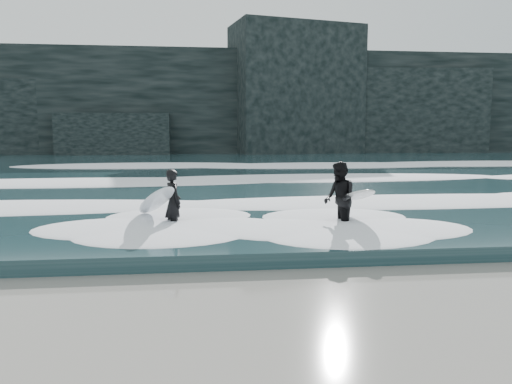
% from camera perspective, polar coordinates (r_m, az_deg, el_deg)
% --- Properties ---
extents(ground, '(120.00, 120.00, 0.00)m').
position_cam_1_polar(ground, '(5.81, -1.13, -17.24)').
color(ground, olive).
rests_on(ground, ground).
extents(sea, '(90.00, 52.00, 0.30)m').
position_cam_1_polar(sea, '(34.35, -5.81, 3.18)').
color(sea, '#1E393E').
rests_on(sea, ground).
extents(headland, '(70.00, 9.00, 10.00)m').
position_cam_1_polar(headland, '(51.35, -6.17, 9.82)').
color(headland, black).
rests_on(headland, ground).
extents(foam_near, '(60.00, 3.20, 0.20)m').
position_cam_1_polar(foam_near, '(14.42, -4.58, -0.97)').
color(foam_near, white).
rests_on(foam_near, sea).
extents(foam_mid, '(60.00, 4.00, 0.24)m').
position_cam_1_polar(foam_mid, '(21.37, -5.27, 1.65)').
color(foam_mid, white).
rests_on(foam_mid, sea).
extents(foam_far, '(60.00, 4.80, 0.30)m').
position_cam_1_polar(foam_far, '(30.34, -5.69, 3.26)').
color(foam_far, white).
rests_on(foam_far, sea).
extents(surfer_left, '(1.34, 2.18, 1.52)m').
position_cam_1_polar(surfer_left, '(11.66, -10.09, -1.10)').
color(surfer_left, black).
rests_on(surfer_left, ground).
extents(surfer_right, '(1.14, 2.22, 1.70)m').
position_cam_1_polar(surfer_right, '(11.58, 9.79, -0.71)').
color(surfer_right, black).
rests_on(surfer_right, ground).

